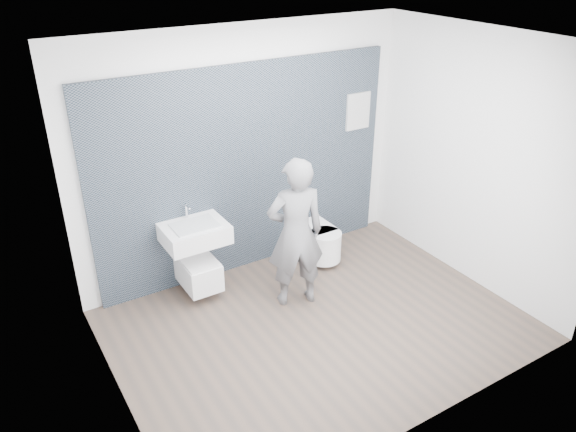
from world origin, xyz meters
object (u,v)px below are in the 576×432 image
toilet_rounded (319,241)px  visitor (296,233)px  toilet_square (198,270)px  washbasin (195,233)px

toilet_rounded → visitor: visitor is taller
toilet_square → toilet_rounded: 1.54m
toilet_rounded → washbasin: bearing=176.6°
visitor → toilet_rounded: bearing=-124.3°
toilet_square → toilet_rounded: toilet_square is taller
washbasin → toilet_rounded: bearing=-3.4°
washbasin → visitor: visitor is taller
washbasin → toilet_rounded: 1.63m
toilet_rounded → visitor: size_ratio=0.41×
toilet_rounded → visitor: (-0.71, -0.59, 0.59)m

